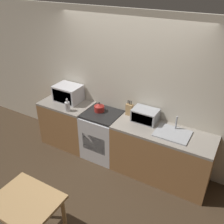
% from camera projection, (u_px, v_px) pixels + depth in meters
% --- Properties ---
extents(ground_plane, '(16.00, 16.00, 0.00)m').
position_uv_depth(ground_plane, '(96.00, 185.00, 4.10)').
color(ground_plane, '#3D2D1E').
extents(wall_back, '(10.00, 0.06, 2.60)m').
position_uv_depth(wall_back, '(128.00, 89.00, 4.28)').
color(wall_back, beige).
rests_on(wall_back, ground_plane).
extents(counter_left_run, '(0.96, 0.62, 0.90)m').
position_uv_depth(counter_left_run, '(68.00, 123.00, 4.93)').
color(counter_left_run, olive).
rests_on(counter_left_run, ground_plane).
extents(counter_right_run, '(1.60, 0.62, 0.90)m').
position_uv_depth(counter_right_run, '(161.00, 154.00, 4.09)').
color(counter_right_run, olive).
rests_on(counter_right_run, ground_plane).
extents(stove_range, '(0.64, 0.62, 0.90)m').
position_uv_depth(stove_range, '(103.00, 135.00, 4.58)').
color(stove_range, silver).
rests_on(stove_range, ground_plane).
extents(kettle, '(0.18, 0.18, 0.18)m').
position_uv_depth(kettle, '(99.00, 107.00, 4.39)').
color(kettle, maroon).
rests_on(kettle, stove_range).
extents(microwave, '(0.49, 0.38, 0.31)m').
position_uv_depth(microwave, '(68.00, 93.00, 4.71)').
color(microwave, silver).
rests_on(microwave, counter_left_run).
extents(bottle, '(0.09, 0.09, 0.23)m').
position_uv_depth(bottle, '(67.00, 106.00, 4.39)').
color(bottle, silver).
rests_on(bottle, counter_left_run).
extents(knife_block, '(0.11, 0.07, 0.27)m').
position_uv_depth(knife_block, '(129.00, 109.00, 4.26)').
color(knife_block, tan).
rests_on(knife_block, counter_right_run).
extents(toaster_oven, '(0.41, 0.29, 0.21)m').
position_uv_depth(toaster_oven, '(145.00, 115.00, 4.09)').
color(toaster_oven, '#999BA0').
rests_on(toaster_oven, counter_right_run).
extents(sink_basin, '(0.53, 0.41, 0.24)m').
position_uv_depth(sink_basin, '(173.00, 133.00, 3.81)').
color(sink_basin, '#999BA0').
rests_on(sink_basin, counter_right_run).
extents(dining_table, '(0.77, 0.62, 0.77)m').
position_uv_depth(dining_table, '(27.00, 208.00, 2.95)').
color(dining_table, tan).
rests_on(dining_table, ground_plane).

